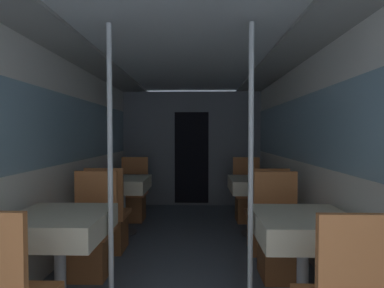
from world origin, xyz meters
TOP-DOWN VIEW (x-y plane):
  - wall_left at (-1.32, 1.82)m, footprint 0.05×6.45m
  - wall_right at (1.32, 1.82)m, footprint 0.05×6.45m
  - ceiling_panel at (0.00, 1.82)m, footprint 2.65×6.45m
  - bulkhead_far at (0.00, 4.11)m, footprint 2.60×0.09m
  - dining_table_left_0 at (-0.90, 0.61)m, footprint 0.69×0.69m
  - chair_left_far_0 at (-0.90, 1.23)m, footprint 0.43×0.43m
  - support_pole_left_0 at (-0.52, 0.61)m, footprint 0.04×0.04m
  - dining_table_left_1 at (-0.90, 2.44)m, footprint 0.69×0.69m
  - chair_left_near_1 at (-0.90, 1.81)m, footprint 0.43×0.43m
  - chair_left_far_1 at (-0.90, 3.06)m, footprint 0.43×0.43m
  - dining_table_right_0 at (0.90, 0.61)m, footprint 0.69×0.69m
  - chair_right_far_0 at (0.90, 1.23)m, footprint 0.43×0.43m
  - support_pole_right_0 at (0.52, 0.61)m, footprint 0.04×0.04m
  - dining_table_right_1 at (0.90, 2.44)m, footprint 0.69×0.69m
  - chair_right_near_1 at (0.90, 1.81)m, footprint 0.43×0.43m
  - chair_right_far_1 at (0.90, 3.06)m, footprint 0.43×0.43m

SIDE VIEW (x-z plane):
  - chair_left_far_0 at x=-0.90m, z-range -0.20..0.78m
  - chair_left_near_1 at x=-0.90m, z-range -0.20..0.78m
  - chair_left_far_1 at x=-0.90m, z-range -0.20..0.78m
  - chair_right_far_0 at x=0.90m, z-range -0.20..0.78m
  - chair_right_near_1 at x=0.90m, z-range -0.20..0.78m
  - chair_right_far_1 at x=0.90m, z-range -0.20..0.78m
  - dining_table_left_0 at x=-0.90m, z-range 0.27..1.02m
  - dining_table_left_1 at x=-0.90m, z-range 0.27..1.02m
  - dining_table_right_0 at x=0.90m, z-range 0.27..1.02m
  - dining_table_right_1 at x=0.90m, z-range 0.27..1.02m
  - bulkhead_far at x=0.00m, z-range 0.00..2.15m
  - support_pole_left_0 at x=-0.52m, z-range 0.00..2.15m
  - support_pole_right_0 at x=0.52m, z-range 0.00..2.15m
  - wall_left at x=-1.32m, z-range 0.05..2.20m
  - wall_right at x=1.32m, z-range 0.05..2.20m
  - ceiling_panel at x=0.00m, z-range 2.16..2.23m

